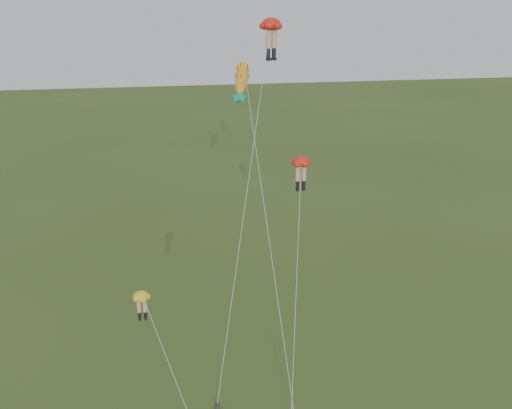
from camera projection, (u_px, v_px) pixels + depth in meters
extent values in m
plane|color=#354A1A|center=(263.00, 405.00, 33.89)|extent=(300.00, 300.00, 0.00)
ellipsoid|color=red|center=(271.00, 24.00, 39.16)|extent=(2.25, 2.25, 0.84)
cylinder|color=tan|center=(268.00, 39.00, 39.33)|extent=(0.37, 0.37, 1.29)
cylinder|color=black|center=(268.00, 53.00, 39.65)|extent=(0.29, 0.29, 0.64)
cube|color=black|center=(268.00, 59.00, 39.78)|extent=(0.35, 0.43, 0.19)
cylinder|color=tan|center=(274.00, 39.00, 39.63)|extent=(0.37, 0.37, 1.29)
cylinder|color=black|center=(274.00, 53.00, 39.95)|extent=(0.29, 0.29, 0.64)
cube|color=black|center=(274.00, 59.00, 40.08)|extent=(0.35, 0.43, 0.19)
cylinder|color=silver|center=(246.00, 196.00, 36.34)|extent=(5.98, 12.20, 21.57)
cube|color=black|center=(217.00, 406.00, 33.68)|extent=(0.25, 0.35, 0.24)
ellipsoid|color=red|center=(301.00, 161.00, 36.23)|extent=(1.39, 1.39, 0.67)
cylinder|color=tan|center=(298.00, 173.00, 36.43)|extent=(0.30, 0.30, 1.02)
cylinder|color=black|center=(298.00, 185.00, 36.68)|extent=(0.23, 0.23, 0.51)
cube|color=black|center=(298.00, 190.00, 36.79)|extent=(0.18, 0.30, 0.15)
cylinder|color=tan|center=(304.00, 173.00, 36.53)|extent=(0.30, 0.30, 1.02)
cylinder|color=black|center=(304.00, 184.00, 36.78)|extent=(0.23, 0.23, 0.51)
cube|color=black|center=(304.00, 189.00, 36.88)|extent=(0.18, 0.30, 0.15)
cylinder|color=silver|center=(296.00, 283.00, 33.94)|extent=(2.82, 8.84, 13.28)
ellipsoid|color=yellow|center=(141.00, 296.00, 30.59)|extent=(1.01, 1.01, 0.50)
cylinder|color=tan|center=(139.00, 306.00, 30.76)|extent=(0.22, 0.22, 0.77)
cylinder|color=black|center=(140.00, 315.00, 30.94)|extent=(0.17, 0.17, 0.38)
cube|color=black|center=(140.00, 319.00, 31.03)|extent=(0.13, 0.22, 0.11)
cylinder|color=tan|center=(145.00, 305.00, 30.82)|extent=(0.22, 0.22, 0.77)
cylinder|color=black|center=(145.00, 315.00, 31.00)|extent=(0.17, 0.17, 0.38)
cube|color=black|center=(146.00, 319.00, 31.08)|extent=(0.13, 0.22, 0.11)
cylinder|color=silver|center=(171.00, 369.00, 30.45)|extent=(2.65, 3.45, 7.79)
ellipsoid|color=yellow|center=(242.00, 79.00, 36.91)|extent=(1.68, 2.83, 2.50)
sphere|color=yellow|center=(242.00, 79.00, 36.91)|extent=(1.25, 1.48, 1.27)
cone|color=#169078|center=(242.00, 79.00, 36.91)|extent=(1.03, 1.34, 1.21)
cone|color=#169078|center=(242.00, 79.00, 36.91)|extent=(1.03, 1.34, 1.21)
cone|color=#169078|center=(242.00, 79.00, 36.91)|extent=(0.58, 0.75, 0.68)
cone|color=#169078|center=(242.00, 79.00, 36.91)|extent=(0.58, 0.75, 0.68)
cone|color=red|center=(242.00, 79.00, 36.91)|extent=(0.62, 0.76, 0.67)
cylinder|color=silver|center=(267.00, 238.00, 34.61)|extent=(0.89, 11.44, 17.84)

